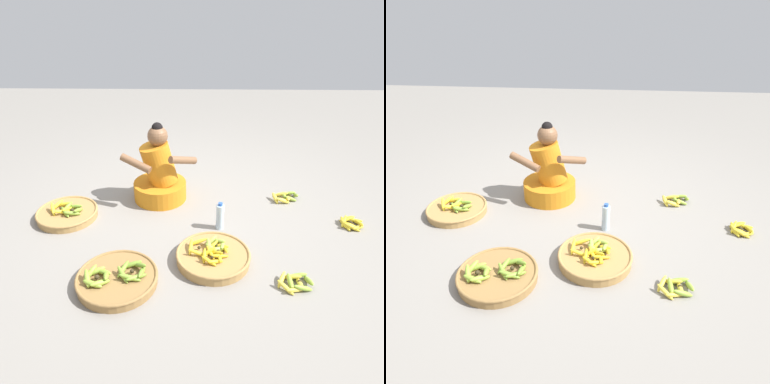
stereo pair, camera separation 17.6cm
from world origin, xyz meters
The scene contains 9 objects.
ground_plane centered at (0.00, 0.00, 0.00)m, with size 10.00×10.00×0.00m, color gray.
vendor_woman_front centered at (-0.33, 0.30, 0.25)m, with size 0.72×0.52×0.79m.
banana_basket_near_vendor centered at (-0.52, -0.93, 0.05)m, with size 0.58×0.58×0.15m.
banana_basket_mid_right centered at (-1.15, -0.08, 0.04)m, with size 0.55×0.55×0.15m.
banana_basket_near_bicycle centered at (0.17, -0.67, 0.05)m, with size 0.57×0.57×0.15m.
loose_bananas_front_center centered at (0.92, 0.29, 0.03)m, with size 0.27×0.22×0.09m.
loose_bananas_front_right centered at (1.41, -0.16, 0.03)m, with size 0.22×0.22×0.09m.
loose_bananas_back_right centered at (0.75, -0.92, 0.03)m, with size 0.27×0.21×0.08m.
water_bottle centered at (0.24, -0.22, 0.12)m, with size 0.07×0.07×0.26m.
Camera 1 is at (0.06, -2.84, 1.82)m, focal length 33.55 mm.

